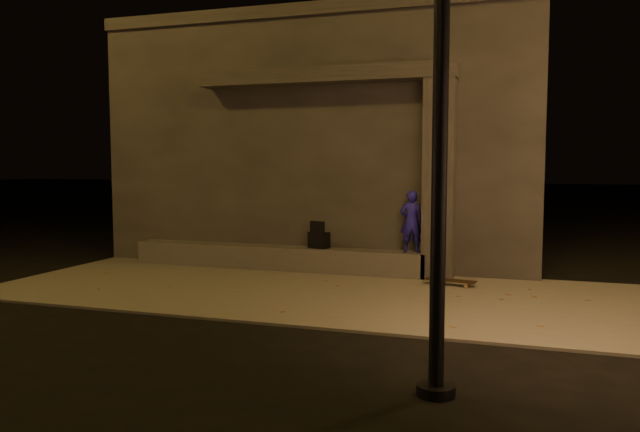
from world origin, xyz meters
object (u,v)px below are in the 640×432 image
(skateboarder, at_px, (411,221))
(skateboard, at_px, (450,281))
(backpack, at_px, (319,239))
(column, at_px, (439,179))

(skateboarder, xyz_separation_m, skateboard, (0.80, -0.65, -0.94))
(backpack, distance_m, skateboard, 2.73)
(backpack, bearing_deg, column, 20.91)
(skateboarder, height_order, backpack, skateboarder)
(skateboarder, distance_m, skateboard, 1.40)
(column, height_order, skateboarder, column)
(skateboarder, height_order, skateboard, skateboarder)
(skateboard, bearing_deg, column, 122.91)
(backpack, xyz_separation_m, skateboard, (2.59, -0.65, -0.55))
(skateboarder, bearing_deg, skateboard, 128.37)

